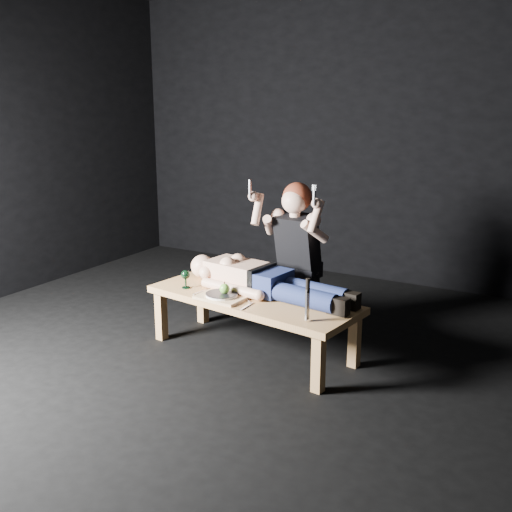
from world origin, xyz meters
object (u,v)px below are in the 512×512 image
(kneeling_woman, at_px, (302,256))
(serving_tray, at_px, (222,297))
(lying_man, at_px, (267,278))
(goblet, at_px, (186,279))
(table, at_px, (253,324))
(carving_knife, at_px, (307,300))

(kneeling_woman, height_order, serving_tray, kneeling_woman)
(lying_man, bearing_deg, goblet, -153.89)
(table, distance_m, lying_man, 0.37)
(kneeling_woman, bearing_deg, table, -97.72)
(serving_tray, bearing_deg, lying_man, 49.93)
(kneeling_woman, xyz_separation_m, carving_knife, (0.45, -0.85, -0.05))
(table, relative_size, goblet, 11.24)
(serving_tray, height_order, goblet, goblet)
(table, relative_size, serving_tray, 4.65)
(table, height_order, serving_tray, serving_tray)
(lying_man, bearing_deg, serving_tray, -122.48)
(serving_tray, xyz_separation_m, carving_knife, (0.75, -0.11, 0.14))
(table, distance_m, carving_knife, 0.74)
(kneeling_woman, relative_size, carving_knife, 4.36)
(lying_man, relative_size, carving_knife, 5.13)
(goblet, distance_m, carving_knife, 1.14)
(serving_tray, bearing_deg, carving_knife, -8.02)
(table, bearing_deg, goblet, -163.05)
(lying_man, xyz_separation_m, carving_knife, (0.51, -0.38, 0.03))
(goblet, bearing_deg, lying_man, 18.53)
(table, relative_size, carving_knife, 5.52)
(serving_tray, relative_size, goblet, 2.42)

